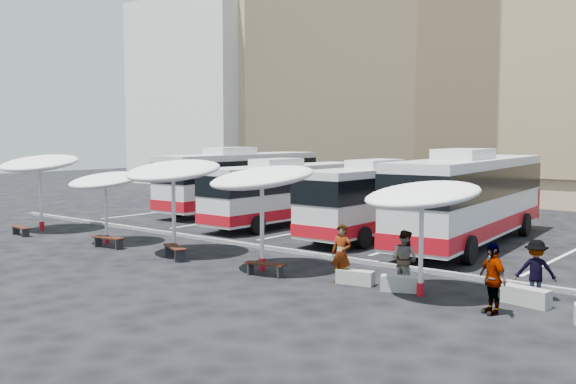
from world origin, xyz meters
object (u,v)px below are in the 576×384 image
Objects in this scene: sunshade_0 at (40,164)px; conc_bench_0 at (355,277)px; wood_bench_3 at (265,266)px; passenger_1 at (404,259)px; sunshade_1 at (105,181)px; passenger_0 at (342,254)px; bus_1 at (288,191)px; sunshade_2 at (173,171)px; bus_3 at (471,196)px; sunshade_4 at (422,195)px; wood_bench_1 at (108,239)px; conc_bench_1 at (402,284)px; bus_0 at (242,179)px; wood_bench_2 at (175,249)px; conc_bench_2 at (526,296)px; passenger_3 at (535,270)px; wood_bench_0 at (21,229)px; passenger_2 at (492,279)px; sunshade_3 at (262,178)px.

conc_bench_0 is at bearing 0.07° from sunshade_0.
passenger_1 is at bearing 17.96° from wood_bench_3.
sunshade_1 is 12.58m from passenger_0.
sunshade_2 reaches higher than bus_1.
sunshade_4 is (2.59, -9.64, 0.86)m from bus_3.
sunshade_2 is at bearing 172.44° from wood_bench_3.
sunshade_1 is 2.74m from wood_bench_1.
sunshade_2 is 0.96× the size of sunshade_4.
conc_bench_1 is at bearing 11.81° from wood_bench_3.
wood_bench_1 is at bearing -72.98° from bus_0.
bus_0 is at bearing 135.38° from passenger_0.
wood_bench_2 is (0.82, -0.68, -2.97)m from sunshade_2.
passenger_0 is (8.08, 0.06, -2.40)m from sunshade_2.
conc_bench_2 is (13.68, 1.05, -3.10)m from sunshade_2.
bus_0 is 8.10× the size of wood_bench_1.
conc_bench_1 is (14.55, 0.39, -2.55)m from sunshade_1.
passenger_3 is (8.19, 2.45, 0.55)m from wood_bench_3.
sunshade_0 is 3.54× the size of conc_bench_2.
wood_bench_1 is at bearing 14.96° from passenger_1.
sunshade_1 is 14.78m from conc_bench_1.
bus_0 is at bearing 84.41° from wood_bench_0.
wood_bench_2 is (-10.06, -0.79, -2.63)m from sunshade_4.
bus_1 reaches higher than sunshade_1.
wood_bench_0 is 0.94× the size of wood_bench_3.
wood_bench_0 is 0.73× the size of passenger_2.
sunshade_0 is at bearing -157.83° from bus_3.
passenger_1 is at bearing -35.72° from bus_0.
wood_bench_3 is at bearing -6.01° from passenger_3.
conc_bench_2 is 1.68m from passenger_2.
sunshade_4 is at bearing -156.77° from passenger_2.
wood_bench_2 is (4.09, 0.14, 0.02)m from wood_bench_1.
conc_bench_1 is (1.64, 0.09, 0.01)m from conc_bench_0.
bus_1 is 6.72× the size of wood_bench_2.
conc_bench_0 is (7.73, 0.85, -0.16)m from wood_bench_2.
wood_bench_0 is (-1.36, -13.94, -1.75)m from bus_0.
sunshade_0 is at bearing -179.93° from conc_bench_0.
sunshade_3 is at bearing 137.87° from wood_bench_3.
bus_3 is 3.12× the size of sunshade_2.
bus_1 reaches higher than conc_bench_0.
sunshade_2 is at bearing -59.91° from bus_0.
conc_bench_0 is at bearing 6.02° from passenger_0.
wood_bench_1 is (-3.27, -0.82, -2.99)m from sunshade_2.
passenger_3 reaches higher than wood_bench_2.
bus_3 is 12.86m from sunshade_2.
wood_bench_3 is at bearing -3.45° from sunshade_1.
bus_0 is at bearing -24.86° from passenger_1.
wood_bench_1 reaches higher than wood_bench_3.
conc_bench_0 is 0.63× the size of passenger_2.
wood_bench_0 is 0.88× the size of wood_bench_1.
passenger_1 is at bearing 1.66° from sunshade_0.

